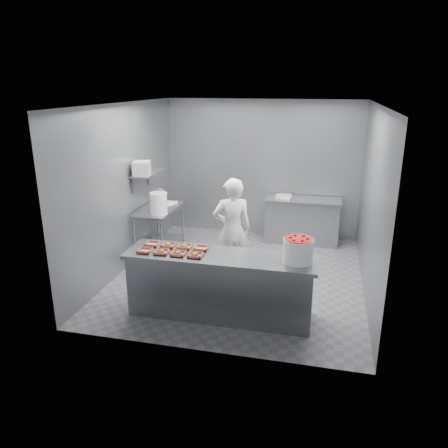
{
  "coord_description": "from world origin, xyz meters",
  "views": [
    {
      "loc": [
        1.3,
        -6.63,
        3.1
      ],
      "look_at": [
        -0.22,
        -0.2,
        0.96
      ],
      "focal_mm": 35.0,
      "sensor_mm": 36.0,
      "label": 1
    }
  ],
  "objects_px": {
    "tray_2": "(178,253)",
    "tray_6": "(185,246)",
    "back_counter": "(302,220)",
    "tray_5": "(168,245)",
    "worker": "(232,230)",
    "service_counter": "(220,285)",
    "strawberry_tub": "(298,249)",
    "prep_table": "(159,224)",
    "tray_1": "(161,252)",
    "appliance": "(142,168)",
    "tray_7": "(201,248)",
    "tray_3": "(195,255)",
    "tray_4": "(153,244)",
    "tray_0": "(145,251)",
    "glaze_bucket": "(159,203)"
  },
  "relations": [
    {
      "from": "worker",
      "to": "service_counter",
      "type": "bearing_deg",
      "value": 73.92
    },
    {
      "from": "tray_7",
      "to": "tray_2",
      "type": "bearing_deg",
      "value": -132.41
    },
    {
      "from": "tray_7",
      "to": "prep_table",
      "type": "bearing_deg",
      "value": 126.49
    },
    {
      "from": "tray_3",
      "to": "tray_4",
      "type": "distance_m",
      "value": 0.76
    },
    {
      "from": "tray_0",
      "to": "tray_7",
      "type": "bearing_deg",
      "value": 20.28
    },
    {
      "from": "tray_2",
      "to": "tray_7",
      "type": "distance_m",
      "value": 0.36
    },
    {
      "from": "prep_table",
      "to": "back_counter",
      "type": "xyz_separation_m",
      "value": [
        2.55,
        1.3,
        -0.14
      ]
    },
    {
      "from": "tray_5",
      "to": "worker",
      "type": "relative_size",
      "value": 0.11
    },
    {
      "from": "appliance",
      "to": "worker",
      "type": "bearing_deg",
      "value": -29.89
    },
    {
      "from": "tray_2",
      "to": "tray_4",
      "type": "xyz_separation_m",
      "value": [
        -0.48,
        0.27,
        -0.0
      ]
    },
    {
      "from": "prep_table",
      "to": "worker",
      "type": "distance_m",
      "value": 1.73
    },
    {
      "from": "glaze_bucket",
      "to": "appliance",
      "type": "height_order",
      "value": "appliance"
    },
    {
      "from": "tray_5",
      "to": "tray_7",
      "type": "height_order",
      "value": "tray_5"
    },
    {
      "from": "back_counter",
      "to": "worker",
      "type": "height_order",
      "value": "worker"
    },
    {
      "from": "tray_4",
      "to": "tray_7",
      "type": "distance_m",
      "value": 0.72
    },
    {
      "from": "service_counter",
      "to": "tray_4",
      "type": "bearing_deg",
      "value": 172.61
    },
    {
      "from": "prep_table",
      "to": "tray_7",
      "type": "distance_m",
      "value": 2.28
    },
    {
      "from": "tray_6",
      "to": "glaze_bucket",
      "type": "distance_m",
      "value": 1.78
    },
    {
      "from": "strawberry_tub",
      "to": "appliance",
      "type": "distance_m",
      "value": 3.36
    },
    {
      "from": "service_counter",
      "to": "tray_0",
      "type": "distance_m",
      "value": 1.14
    },
    {
      "from": "back_counter",
      "to": "strawberry_tub",
      "type": "relative_size",
      "value": 3.84
    },
    {
      "from": "tray_6",
      "to": "strawberry_tub",
      "type": "relative_size",
      "value": 0.48
    },
    {
      "from": "tray_6",
      "to": "strawberry_tub",
      "type": "xyz_separation_m",
      "value": [
        1.57,
        -0.13,
        0.15
      ]
    },
    {
      "from": "service_counter",
      "to": "glaze_bucket",
      "type": "relative_size",
      "value": 5.61
    },
    {
      "from": "service_counter",
      "to": "tray_6",
      "type": "height_order",
      "value": "tray_6"
    },
    {
      "from": "tray_0",
      "to": "appliance",
      "type": "bearing_deg",
      "value": 113.65
    },
    {
      "from": "tray_6",
      "to": "glaze_bucket",
      "type": "xyz_separation_m",
      "value": [
        -0.96,
        1.49,
        0.18
      ]
    },
    {
      "from": "tray_4",
      "to": "strawberry_tub",
      "type": "height_order",
      "value": "strawberry_tub"
    },
    {
      "from": "tray_3",
      "to": "appliance",
      "type": "relative_size",
      "value": 0.58
    },
    {
      "from": "tray_1",
      "to": "tray_6",
      "type": "bearing_deg",
      "value": 47.95
    },
    {
      "from": "back_counter",
      "to": "tray_1",
      "type": "bearing_deg",
      "value": -116.53
    },
    {
      "from": "prep_table",
      "to": "tray_3",
      "type": "height_order",
      "value": "tray_3"
    },
    {
      "from": "tray_0",
      "to": "tray_4",
      "type": "xyz_separation_m",
      "value": [
        0.0,
        0.27,
        0.0
      ]
    },
    {
      "from": "service_counter",
      "to": "tray_7",
      "type": "distance_m",
      "value": 0.57
    },
    {
      "from": "tray_0",
      "to": "tray_4",
      "type": "height_order",
      "value": "same"
    },
    {
      "from": "tray_1",
      "to": "back_counter",
      "type": "bearing_deg",
      "value": 63.47
    },
    {
      "from": "tray_2",
      "to": "appliance",
      "type": "bearing_deg",
      "value": 125.03
    },
    {
      "from": "back_counter",
      "to": "tray_5",
      "type": "xyz_separation_m",
      "value": [
        -1.69,
        -3.12,
        0.47
      ]
    },
    {
      "from": "back_counter",
      "to": "tray_4",
      "type": "distance_m",
      "value": 3.69
    },
    {
      "from": "service_counter",
      "to": "glaze_bucket",
      "type": "xyz_separation_m",
      "value": [
        -1.51,
        1.62,
        0.65
      ]
    },
    {
      "from": "back_counter",
      "to": "appliance",
      "type": "height_order",
      "value": "appliance"
    },
    {
      "from": "tray_0",
      "to": "back_counter",
      "type": "bearing_deg",
      "value": 60.35
    },
    {
      "from": "tray_6",
      "to": "back_counter",
      "type": "bearing_deg",
      "value": 65.07
    },
    {
      "from": "tray_2",
      "to": "tray_6",
      "type": "distance_m",
      "value": 0.27
    },
    {
      "from": "glaze_bucket",
      "to": "tray_3",
      "type": "bearing_deg",
      "value": -55.59
    },
    {
      "from": "tray_1",
      "to": "tray_2",
      "type": "bearing_deg",
      "value": 0.0
    },
    {
      "from": "strawberry_tub",
      "to": "tray_7",
      "type": "bearing_deg",
      "value": 174.25
    },
    {
      "from": "service_counter",
      "to": "back_counter",
      "type": "bearing_deg",
      "value": 74.52
    },
    {
      "from": "tray_6",
      "to": "tray_0",
      "type": "bearing_deg",
      "value": -150.85
    },
    {
      "from": "tray_1",
      "to": "worker",
      "type": "xyz_separation_m",
      "value": [
        0.68,
        1.35,
        -0.07
      ]
    }
  ]
}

